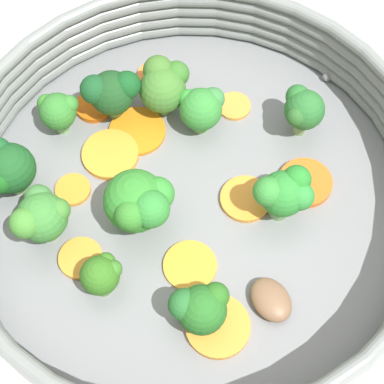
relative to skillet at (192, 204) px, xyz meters
The scene contains 27 objects.
ground_plane 0.01m from the skillet, ahead, with size 4.00×4.00×0.00m, color white.
skillet is the anchor object (origin of this frame).
skillet_rim_wall 0.04m from the skillet, ahead, with size 0.36×0.36×0.06m.
skillet_rivet_right 0.17m from the skillet, 59.92° to the right, with size 0.01×0.01×0.01m, color gray.
carrot_slice_0 0.13m from the skillet, ahead, with size 0.03×0.03×0.01m, color orange.
carrot_slice_1 0.08m from the skillet, 19.87° to the left, with size 0.05×0.05×0.00m, color orange.
carrot_slice_2 0.09m from the skillet, 95.92° to the right, with size 0.04×0.04×0.01m, color orange.
carrot_slice_3 0.10m from the skillet, behind, with size 0.05×0.05×0.01m, color orange.
carrot_slice_4 0.08m from the skillet, 42.80° to the left, with size 0.05×0.05×0.01m, color orange.
carrot_slice_5 0.10m from the skillet, 105.42° to the left, with size 0.03×0.03×0.00m, color orange.
carrot_slice_6 0.04m from the skillet, 104.49° to the right, with size 0.04×0.04×0.00m, color orange.
carrot_slice_7 0.12m from the skillet, 27.69° to the left, with size 0.03×0.03×0.01m, color #E05F0F.
carrot_slice_8 0.10m from the skillet, 69.20° to the left, with size 0.03×0.03×0.00m, color orange.
carrot_slice_9 0.10m from the skillet, 37.12° to the right, with size 0.03×0.03×0.00m, color #F0973A.
carrot_slice_10 0.06m from the skillet, 163.10° to the left, with size 0.04×0.04×0.00m, color orange.
broccoli_floret_0 0.15m from the skillet, 69.40° to the left, with size 0.04×0.04×0.05m.
broccoli_floret_1 0.08m from the skillet, 113.21° to the right, with size 0.04×0.05×0.05m.
broccoli_floret_2 0.06m from the skillet, 101.23° to the left, with size 0.05×0.05×0.06m.
broccoli_floret_3 0.10m from the skillet, 122.25° to the left, with size 0.03×0.03×0.04m.
broccoli_floret_4 0.11m from the skillet, 23.12° to the left, with size 0.04×0.05×0.05m.
broccoli_floret_5 0.08m from the skillet, 21.36° to the right, with size 0.04×0.04×0.04m.
broccoli_floret_6 0.12m from the skillet, 89.23° to the left, with size 0.04×0.04×0.05m.
broccoli_floret_7 0.13m from the skillet, 42.14° to the left, with size 0.03×0.03×0.04m.
broccoli_floret_8 0.10m from the skillet, ahead, with size 0.05×0.04×0.05m.
broccoli_floret_9 0.10m from the skillet, 168.02° to the left, with size 0.04×0.04×0.04m.
broccoli_floret_10 0.12m from the skillet, 68.23° to the right, with size 0.04×0.03×0.05m.
mushroom_piece_0 0.10m from the skillet, 161.09° to the right, with size 0.04×0.03×0.01m, color #835F43.
Camera 1 is at (-0.22, 0.06, 0.46)m, focal length 60.00 mm.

